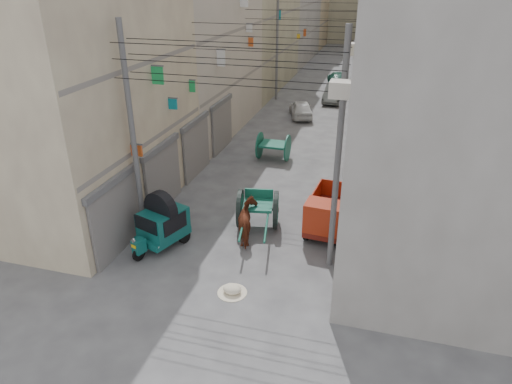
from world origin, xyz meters
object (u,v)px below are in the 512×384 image
(distant_car_grey, at_px, (334,93))
(distant_car_green, at_px, (338,78))
(second_cart, at_px, (274,146))
(distant_car_white, at_px, (301,109))
(mini_truck, at_px, (326,216))
(auto_rickshaw, at_px, (162,222))
(horse, at_px, (249,222))
(feed_sack, at_px, (232,289))
(tonga_cart, at_px, (258,209))

(distant_car_grey, height_order, distant_car_green, distant_car_grey)
(second_cart, bearing_deg, distant_car_white, 91.48)
(mini_truck, distance_m, distant_car_white, 16.07)
(mini_truck, bearing_deg, distant_car_grey, 100.88)
(distant_car_grey, bearing_deg, mini_truck, -82.42)
(auto_rickshaw, xyz_separation_m, distant_car_white, (1.81, 18.05, -0.40))
(horse, xyz_separation_m, distant_car_white, (-1.15, 16.80, -0.16))
(auto_rickshaw, relative_size, distant_car_green, 0.65)
(feed_sack, height_order, horse, horse)
(feed_sack, distance_m, horse, 3.34)
(tonga_cart, relative_size, distant_car_green, 0.94)
(mini_truck, height_order, feed_sack, mini_truck)
(distant_car_grey, xyz_separation_m, distant_car_green, (-0.44, 6.30, -0.09))
(distant_car_grey, bearing_deg, distant_car_green, 95.53)
(distant_car_white, distance_m, distant_car_grey, 5.29)
(tonga_cart, xyz_separation_m, distant_car_white, (-1.21, 15.72, -0.20))
(auto_rickshaw, distance_m, feed_sack, 4.01)
(auto_rickshaw, height_order, mini_truck, mini_truck)
(tonga_cart, distance_m, second_cart, 7.39)
(tonga_cart, distance_m, horse, 1.09)
(tonga_cart, distance_m, distant_car_green, 27.01)
(tonga_cart, height_order, distant_car_green, tonga_cart)
(second_cart, height_order, horse, horse)
(distant_car_grey, distance_m, distant_car_green, 6.31)
(horse, relative_size, distant_car_white, 0.51)
(tonga_cart, bearing_deg, second_cart, 88.17)
(feed_sack, bearing_deg, horse, 97.18)
(auto_rickshaw, relative_size, distant_car_white, 0.71)
(tonga_cart, distance_m, feed_sack, 4.40)
(horse, height_order, distant_car_green, horse)
(mini_truck, bearing_deg, feed_sack, -112.98)
(second_cart, height_order, distant_car_white, second_cart)
(feed_sack, bearing_deg, mini_truck, 62.22)
(second_cart, xyz_separation_m, distant_car_white, (-0.07, 8.42, -0.18))
(second_cart, relative_size, distant_car_green, 0.44)
(auto_rickshaw, height_order, feed_sack, auto_rickshaw)
(feed_sack, bearing_deg, auto_rickshaw, 149.20)
(distant_car_grey, bearing_deg, distant_car_white, -107.55)
(feed_sack, distance_m, distant_car_green, 31.36)
(auto_rickshaw, relative_size, distant_car_grey, 0.64)
(second_cart, bearing_deg, horse, -81.58)
(tonga_cart, bearing_deg, auto_rickshaw, -153.07)
(tonga_cart, height_order, second_cart, tonga_cart)
(mini_truck, bearing_deg, distant_car_white, 108.92)
(tonga_cart, relative_size, horse, 2.01)
(auto_rickshaw, bearing_deg, distant_car_white, 103.50)
(distant_car_green, bearing_deg, horse, 75.33)
(tonga_cart, xyz_separation_m, mini_truck, (2.71, 0.13, 0.01))
(second_cart, distance_m, distant_car_green, 19.75)
(feed_sack, height_order, distant_car_grey, distant_car_grey)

